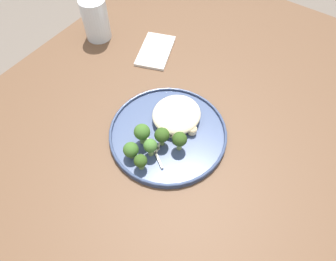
{
  "coord_description": "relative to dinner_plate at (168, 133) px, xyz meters",
  "views": [
    {
      "loc": [
        -0.36,
        -0.25,
        1.38
      ],
      "look_at": [
        -0.01,
        -0.01,
        0.76
      ],
      "focal_mm": 32.77,
      "sensor_mm": 36.0,
      "label": 1
    }
  ],
  "objects": [
    {
      "name": "seared_scallop_tilted_round",
      "position": [
        0.03,
        -0.05,
        0.01
      ],
      "size": [
        0.02,
        0.02,
        0.02
      ],
      "color": "beige",
      "rests_on": "dinner_plate"
    },
    {
      "name": "folded_napkin",
      "position": [
        0.23,
        0.21,
        -0.0
      ],
      "size": [
        0.17,
        0.14,
        0.01
      ],
      "primitive_type": "cube",
      "rotation": [
        0.0,
        0.0,
        0.35
      ],
      "color": "silver",
      "rests_on": "wooden_dining_table"
    },
    {
      "name": "onion_sliver_short_strip",
      "position": [
        -0.05,
        -0.01,
        0.01
      ],
      "size": [
        0.04,
        0.02,
        0.0
      ],
      "primitive_type": "cube",
      "rotation": [
        0.0,
        0.0,
        0.29
      ],
      "color": "silver",
      "rests_on": "dinner_plate"
    },
    {
      "name": "onion_sliver_pale_crescent",
      "position": [
        -0.0,
        -0.03,
        0.01
      ],
      "size": [
        0.02,
        0.04,
        0.0
      ],
      "primitive_type": "cube",
      "rotation": [
        0.0,
        0.0,
        1.92
      ],
      "color": "silver",
      "rests_on": "dinner_plate"
    },
    {
      "name": "noodle_bed",
      "position": [
        0.05,
        0.01,
        0.02
      ],
      "size": [
        0.13,
        0.12,
        0.04
      ],
      "color": "beige",
      "rests_on": "dinner_plate"
    },
    {
      "name": "ground",
      "position": [
        0.01,
        0.01,
        -0.75
      ],
      "size": [
        6.0,
        6.0,
        0.0
      ],
      "primitive_type": "plane",
      "color": "#665B51"
    },
    {
      "name": "broccoli_floret_beside_noodles",
      "position": [
        -0.02,
        -0.05,
        0.04
      ],
      "size": [
        0.03,
        0.03,
        0.06
      ],
      "color": "#89A356",
      "rests_on": "dinner_plate"
    },
    {
      "name": "wooden_dining_table",
      "position": [
        0.01,
        0.01,
        -0.09
      ],
      "size": [
        1.4,
        1.0,
        0.74
      ],
      "color": "brown",
      "rests_on": "ground"
    },
    {
      "name": "broccoli_floret_front_edge",
      "position": [
        -0.11,
        -0.0,
        0.03
      ],
      "size": [
        0.03,
        0.03,
        0.05
      ],
      "color": "#7A994C",
      "rests_on": "dinner_plate"
    },
    {
      "name": "seared_scallop_on_noodles",
      "position": [
        0.06,
        -0.0,
        0.01
      ],
      "size": [
        0.03,
        0.03,
        0.02
      ],
      "color": "beige",
      "rests_on": "dinner_plate"
    },
    {
      "name": "water_glass",
      "position": [
        0.18,
        0.4,
        0.05
      ],
      "size": [
        0.08,
        0.08,
        0.13
      ],
      "color": "silver",
      "rests_on": "wooden_dining_table"
    },
    {
      "name": "seared_scallop_tiny_bay",
      "position": [
        0.07,
        0.04,
        0.01
      ],
      "size": [
        0.02,
        0.02,
        0.01
      ],
      "color": "beige",
      "rests_on": "dinner_plate"
    },
    {
      "name": "broccoli_floret_left_leaning",
      "position": [
        -0.07,
        -0.0,
        0.04
      ],
      "size": [
        0.03,
        0.03,
        0.05
      ],
      "color": "#89A356",
      "rests_on": "dinner_plate"
    },
    {
      "name": "broccoli_floret_split_head",
      "position": [
        -0.03,
        -0.01,
        0.04
      ],
      "size": [
        0.04,
        0.04,
        0.06
      ],
      "color": "#7A994C",
      "rests_on": "dinner_plate"
    },
    {
      "name": "seared_scallop_rear_pale",
      "position": [
        0.03,
        0.01,
        0.01
      ],
      "size": [
        0.03,
        0.03,
        0.02
      ],
      "color": "beige",
      "rests_on": "dinner_plate"
    },
    {
      "name": "dinner_plate",
      "position": [
        0.0,
        0.0,
        0.0
      ],
      "size": [
        0.29,
        0.29,
        0.02
      ],
      "color": "#38476B",
      "rests_on": "wooden_dining_table"
    },
    {
      "name": "onion_sliver_long_sliver",
      "position": [
        -0.07,
        -0.02,
        0.01
      ],
      "size": [
        0.03,
        0.05,
        0.0
      ],
      "primitive_type": "cube",
      "rotation": [
        0.0,
        0.0,
        1.0
      ],
      "color": "silver",
      "rests_on": "dinner_plate"
    },
    {
      "name": "onion_sliver_curled_piece",
      "position": [
        -0.05,
        0.02,
        0.01
      ],
      "size": [
        0.01,
        0.05,
        0.0
      ],
      "primitive_type": "cube",
      "rotation": [
        0.0,
        0.0,
        4.51
      ],
      "color": "silver",
      "rests_on": "dinner_plate"
    },
    {
      "name": "seared_scallop_right_edge",
      "position": [
        -0.0,
        -0.03,
        0.01
      ],
      "size": [
        0.02,
        0.02,
        0.02
      ],
      "color": "#E5C689",
      "rests_on": "dinner_plate"
    },
    {
      "name": "broccoli_floret_center_pile",
      "position": [
        -0.06,
        0.03,
        0.04
      ],
      "size": [
        0.04,
        0.04,
        0.06
      ],
      "color": "#7A994C",
      "rests_on": "dinner_plate"
    },
    {
      "name": "broccoli_floret_small_sprig",
      "position": [
        -0.1,
        0.03,
        0.03
      ],
      "size": [
        0.04,
        0.04,
        0.05
      ],
      "color": "#89A356",
      "rests_on": "dinner_plate"
    }
  ]
}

